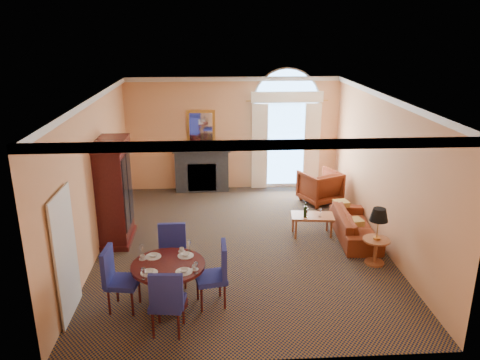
{
  "coord_description": "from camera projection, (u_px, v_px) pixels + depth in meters",
  "views": [
    {
      "loc": [
        -0.6,
        -9.22,
        4.53
      ],
      "look_at": [
        0.0,
        0.5,
        1.3
      ],
      "focal_mm": 35.0,
      "sensor_mm": 36.0,
      "label": 1
    }
  ],
  "objects": [
    {
      "name": "armchair",
      "position": [
        320.0,
        187.0,
        12.48
      ],
      "size": [
        1.24,
        1.25,
        0.87
      ],
      "primitive_type": "imported",
      "rotation": [
        0.0,
        0.0,
        3.56
      ],
      "color": "maroon",
      "rests_on": "ground"
    },
    {
      "name": "ground",
      "position": [
        241.0,
        244.0,
        10.19
      ],
      "size": [
        7.5,
        7.5,
        0.0
      ],
      "primitive_type": "plane",
      "color": "black",
      "rests_on": "ground"
    },
    {
      "name": "room_envelope",
      "position": [
        238.0,
        124.0,
        10.04
      ],
      "size": [
        6.04,
        7.52,
        3.45
      ],
      "color": "#F7AF76",
      "rests_on": "ground"
    },
    {
      "name": "coffee_table",
      "position": [
        312.0,
        217.0,
        10.49
      ],
      "size": [
        1.0,
        0.63,
        0.81
      ],
      "rotation": [
        0.0,
        0.0,
        -0.12
      ],
      "color": "#A95A32",
      "rests_on": "ground"
    },
    {
      "name": "dining_chair_west",
      "position": [
        116.0,
        275.0,
        7.65
      ],
      "size": [
        0.57,
        0.57,
        1.12
      ],
      "rotation": [
        0.0,
        0.0,
        -1.72
      ],
      "color": "navy",
      "rests_on": "ground"
    },
    {
      "name": "dining_table",
      "position": [
        169.0,
        275.0,
        7.79
      ],
      "size": [
        1.23,
        1.23,
        0.97
      ],
      "color": "#3A0E0D",
      "rests_on": "ground"
    },
    {
      "name": "dining_chair_north",
      "position": [
        172.0,
        250.0,
        8.49
      ],
      "size": [
        0.6,
        0.6,
        1.12
      ],
      "rotation": [
        0.0,
        0.0,
        3.36
      ],
      "color": "navy",
      "rests_on": "ground"
    },
    {
      "name": "sofa",
      "position": [
        355.0,
        225.0,
        10.41
      ],
      "size": [
        0.89,
        2.04,
        0.58
      ],
      "primitive_type": "imported",
      "rotation": [
        0.0,
        0.0,
        1.51
      ],
      "color": "maroon",
      "rests_on": "ground"
    },
    {
      "name": "side_table",
      "position": [
        378.0,
        229.0,
        9.12
      ],
      "size": [
        0.53,
        0.53,
        1.15
      ],
      "color": "#A95A32",
      "rests_on": "ground"
    },
    {
      "name": "dining_chair_south",
      "position": [
        167.0,
        299.0,
        6.99
      ],
      "size": [
        0.56,
        0.56,
        1.12
      ],
      "rotation": [
        0.0,
        0.0,
        -0.13
      ],
      "color": "navy",
      "rests_on": "ground"
    },
    {
      "name": "armoire",
      "position": [
        114.0,
        193.0,
        10.02
      ],
      "size": [
        0.66,
        1.17,
        2.29
      ],
      "color": "#3A0E0D",
      "rests_on": "ground"
    },
    {
      "name": "dining_chair_east",
      "position": [
        217.0,
        270.0,
        7.8
      ],
      "size": [
        0.58,
        0.58,
        1.12
      ],
      "rotation": [
        0.0,
        0.0,
        1.76
      ],
      "color": "navy",
      "rests_on": "ground"
    }
  ]
}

